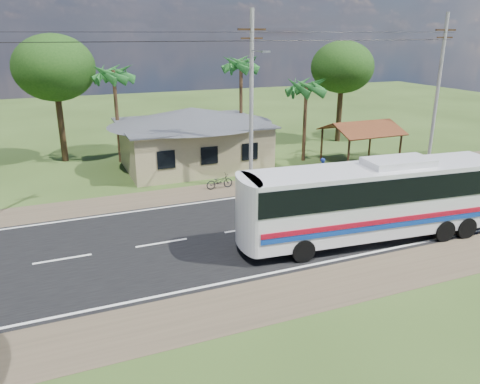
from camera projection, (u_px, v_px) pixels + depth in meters
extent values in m
plane|color=#2A4017|center=(248.00, 229.00, 24.12)|extent=(120.00, 120.00, 0.00)
cube|color=black|center=(248.00, 229.00, 24.11)|extent=(120.00, 10.00, 0.02)
cube|color=brown|center=(208.00, 192.00, 29.81)|extent=(120.00, 3.00, 0.01)
cube|color=brown|center=(312.00, 290.00, 18.42)|extent=(120.00, 3.00, 0.01)
cube|color=silver|center=(217.00, 200.00, 28.23)|extent=(120.00, 0.15, 0.01)
cube|color=silver|center=(291.00, 269.00, 19.99)|extent=(120.00, 0.15, 0.01)
cube|color=silver|center=(248.00, 229.00, 24.11)|extent=(120.00, 0.15, 0.01)
cube|color=tan|center=(192.00, 145.00, 35.35)|extent=(10.00, 8.00, 3.20)
cube|color=#4C4F54|center=(192.00, 123.00, 34.82)|extent=(10.60, 8.60, 0.10)
pyramid|color=#4C4F54|center=(191.00, 107.00, 34.45)|extent=(12.40, 10.00, 1.20)
cube|color=black|center=(166.00, 160.00, 30.72)|extent=(1.20, 0.08, 1.20)
cube|color=black|center=(209.00, 155.00, 31.79)|extent=(1.20, 0.08, 1.20)
cube|color=black|center=(250.00, 151.00, 32.87)|extent=(1.20, 0.08, 1.20)
cylinder|color=#392515|center=(348.00, 155.00, 33.40)|extent=(0.16, 0.16, 2.60)
cylinder|color=#392515|center=(322.00, 145.00, 36.55)|extent=(0.16, 0.16, 2.60)
cylinder|color=#392515|center=(400.00, 150.00, 35.05)|extent=(0.16, 0.16, 2.60)
cylinder|color=#392515|center=(370.00, 140.00, 38.20)|extent=(0.16, 0.16, 2.60)
cube|color=brown|center=(371.00, 129.00, 34.32)|extent=(5.20, 2.28, 0.90)
cube|color=brown|center=(353.00, 124.00, 36.25)|extent=(5.20, 2.28, 0.90)
cube|color=#392515|center=(362.00, 122.00, 35.17)|extent=(5.20, 0.12, 0.12)
cube|color=#9E9E99|center=(372.00, 169.00, 33.17)|extent=(7.00, 0.30, 0.90)
cylinder|color=#9E9E99|center=(251.00, 102.00, 29.11)|extent=(0.26, 0.26, 11.00)
cube|color=#392515|center=(252.00, 29.00, 27.72)|extent=(1.80, 0.12, 0.12)
cube|color=#392515|center=(252.00, 38.00, 27.89)|extent=(1.40, 0.10, 0.10)
cylinder|color=#9E9E99|center=(437.00, 92.00, 34.48)|extent=(0.26, 0.26, 11.00)
cube|color=#392515|center=(446.00, 30.00, 33.09)|extent=(1.80, 0.12, 0.12)
cube|color=#392515|center=(445.00, 37.00, 33.26)|extent=(1.40, 0.10, 0.10)
cylinder|color=gray|center=(259.00, 51.00, 27.24)|extent=(0.08, 2.00, 0.08)
cube|color=gray|center=(266.00, 52.00, 26.36)|extent=(0.50, 0.18, 0.12)
cylinder|color=black|center=(115.00, 33.00, 24.92)|extent=(16.00, 0.02, 0.02)
cylinder|color=black|center=(357.00, 33.00, 30.47)|extent=(15.00, 0.02, 0.02)
cylinder|color=#47301E|center=(305.00, 123.00, 36.19)|extent=(0.28, 0.28, 6.00)
cylinder|color=#47301E|center=(241.00, 108.00, 38.64)|extent=(0.28, 0.28, 7.50)
cylinder|color=#47301E|center=(117.00, 117.00, 35.57)|extent=(0.28, 0.28, 7.00)
cylinder|color=#47301E|center=(61.00, 124.00, 36.06)|extent=(0.50, 0.50, 5.95)
ellipsoid|color=#183A10|center=(54.00, 68.00, 34.72)|extent=(6.00, 6.00, 4.92)
cylinder|color=#47301E|center=(339.00, 111.00, 42.96)|extent=(0.50, 0.50, 5.60)
ellipsoid|color=#183A10|center=(342.00, 67.00, 41.70)|extent=(5.60, 5.60, 4.59)
cube|color=silver|center=(375.00, 199.00, 22.35)|extent=(12.94, 3.79, 3.19)
cube|color=black|center=(377.00, 183.00, 22.09)|extent=(13.00, 3.86, 1.17)
cube|color=black|center=(249.00, 204.00, 20.44)|extent=(0.35, 2.45, 1.91)
cube|color=maroon|center=(390.00, 221.00, 21.31)|extent=(12.49, 1.17, 0.23)
cube|color=navy|center=(390.00, 226.00, 21.40)|extent=(12.49, 1.17, 0.23)
cube|color=silver|center=(398.00, 162.00, 22.08)|extent=(3.33, 1.98, 0.32)
cylinder|color=black|center=(303.00, 250.00, 20.56)|extent=(1.09, 0.47, 1.06)
cylinder|color=black|center=(282.00, 229.00, 22.77)|extent=(1.09, 0.47, 1.06)
cylinder|color=black|center=(444.00, 231.00, 22.62)|extent=(1.09, 0.47, 1.06)
cylinder|color=black|center=(412.00, 213.00, 24.84)|extent=(1.09, 0.47, 1.06)
cylinder|color=black|center=(465.00, 228.00, 22.98)|extent=(1.09, 0.47, 1.06)
cylinder|color=black|center=(432.00, 210.00, 25.19)|extent=(1.09, 0.47, 1.06)
imported|color=black|center=(219.00, 181.00, 30.31)|extent=(1.84, 0.73, 0.95)
imported|color=navy|center=(322.00, 170.00, 31.34)|extent=(0.68, 0.50, 1.73)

